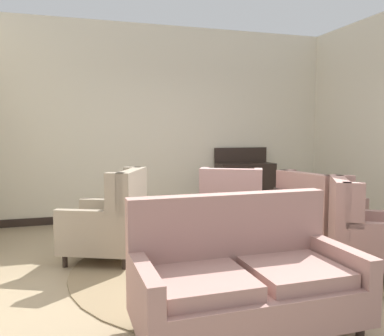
{
  "coord_description": "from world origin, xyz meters",
  "views": [
    {
      "loc": [
        -1.52,
        -3.62,
        1.47
      ],
      "look_at": [
        -0.19,
        0.74,
        1.04
      ],
      "focal_mm": 37.4,
      "sensor_mm": 36.0,
      "label": 1
    }
  ],
  "objects_px": {
    "armchair_beside_settee": "(110,222)",
    "armchair_foreground_right": "(365,234)",
    "porcelain_vase": "(218,215)",
    "armchair_far_left": "(317,214)",
    "settee": "(244,279)",
    "armchair_near_sideboard": "(232,208)",
    "sideboard": "(245,186)",
    "side_table": "(292,210)",
    "coffee_table": "(219,237)"
  },
  "relations": [
    {
      "from": "settee",
      "to": "side_table",
      "type": "distance_m",
      "value": 2.54
    },
    {
      "from": "settee",
      "to": "armchair_far_left",
      "type": "relative_size",
      "value": 1.65
    },
    {
      "from": "settee",
      "to": "armchair_beside_settee",
      "type": "height_order",
      "value": "armchair_beside_settee"
    },
    {
      "from": "armchair_near_sideboard",
      "to": "sideboard",
      "type": "bearing_deg",
      "value": -94.26
    },
    {
      "from": "coffee_table",
      "to": "armchair_beside_settee",
      "type": "distance_m",
      "value": 1.26
    },
    {
      "from": "armchair_near_sideboard",
      "to": "porcelain_vase",
      "type": "bearing_deg",
      "value": 87.33
    },
    {
      "from": "armchair_foreground_right",
      "to": "side_table",
      "type": "bearing_deg",
      "value": 35.75
    },
    {
      "from": "settee",
      "to": "armchair_foreground_right",
      "type": "distance_m",
      "value": 1.84
    },
    {
      "from": "armchair_far_left",
      "to": "coffee_table",
      "type": "bearing_deg",
      "value": 94.1
    },
    {
      "from": "settee",
      "to": "side_table",
      "type": "bearing_deg",
      "value": 50.65
    },
    {
      "from": "armchair_near_sideboard",
      "to": "armchair_beside_settee",
      "type": "distance_m",
      "value": 1.69
    },
    {
      "from": "armchair_near_sideboard",
      "to": "sideboard",
      "type": "distance_m",
      "value": 1.61
    },
    {
      "from": "porcelain_vase",
      "to": "settee",
      "type": "height_order",
      "value": "settee"
    },
    {
      "from": "settee",
      "to": "armchair_near_sideboard",
      "type": "distance_m",
      "value": 2.51
    },
    {
      "from": "armchair_beside_settee",
      "to": "armchair_foreground_right",
      "type": "bearing_deg",
      "value": 87.8
    },
    {
      "from": "porcelain_vase",
      "to": "settee",
      "type": "bearing_deg",
      "value": -102.26
    },
    {
      "from": "armchair_foreground_right",
      "to": "sideboard",
      "type": "xyz_separation_m",
      "value": [
        0.02,
        3.0,
        0.1
      ]
    },
    {
      "from": "armchair_beside_settee",
      "to": "sideboard",
      "type": "distance_m",
      "value": 3.04
    },
    {
      "from": "armchair_beside_settee",
      "to": "side_table",
      "type": "xyz_separation_m",
      "value": [
        2.34,
        0.02,
        -0.01
      ]
    },
    {
      "from": "coffee_table",
      "to": "side_table",
      "type": "height_order",
      "value": "side_table"
    },
    {
      "from": "armchair_foreground_right",
      "to": "side_table",
      "type": "height_order",
      "value": "armchair_foreground_right"
    },
    {
      "from": "porcelain_vase",
      "to": "side_table",
      "type": "distance_m",
      "value": 1.5
    },
    {
      "from": "porcelain_vase",
      "to": "armchair_far_left",
      "type": "relative_size",
      "value": 0.39
    },
    {
      "from": "coffee_table",
      "to": "armchair_foreground_right",
      "type": "relative_size",
      "value": 0.74
    },
    {
      "from": "armchair_near_sideboard",
      "to": "armchair_foreground_right",
      "type": "distance_m",
      "value": 1.8
    },
    {
      "from": "porcelain_vase",
      "to": "armchair_foreground_right",
      "type": "distance_m",
      "value": 1.51
    },
    {
      "from": "armchair_far_left",
      "to": "side_table",
      "type": "bearing_deg",
      "value": 29.93
    },
    {
      "from": "armchair_near_sideboard",
      "to": "armchair_far_left",
      "type": "xyz_separation_m",
      "value": [
        0.91,
        -0.6,
        -0.01
      ]
    },
    {
      "from": "armchair_far_left",
      "to": "sideboard",
      "type": "bearing_deg",
      "value": -10.39
    },
    {
      "from": "settee",
      "to": "armchair_far_left",
      "type": "xyz_separation_m",
      "value": [
        1.8,
        1.75,
        0.02
      ]
    },
    {
      "from": "porcelain_vase",
      "to": "sideboard",
      "type": "relative_size",
      "value": 0.32
    },
    {
      "from": "coffee_table",
      "to": "sideboard",
      "type": "height_order",
      "value": "sideboard"
    },
    {
      "from": "armchair_foreground_right",
      "to": "side_table",
      "type": "distance_m",
      "value": 1.25
    },
    {
      "from": "armchair_far_left",
      "to": "sideboard",
      "type": "distance_m",
      "value": 1.99
    },
    {
      "from": "armchair_far_left",
      "to": "armchair_beside_settee",
      "type": "bearing_deg",
      "value": 72.27
    },
    {
      "from": "armchair_near_sideboard",
      "to": "sideboard",
      "type": "xyz_separation_m",
      "value": [
        0.82,
        1.38,
        0.09
      ]
    },
    {
      "from": "armchair_foreground_right",
      "to": "sideboard",
      "type": "distance_m",
      "value": 3.0
    },
    {
      "from": "armchair_beside_settee",
      "to": "armchair_far_left",
      "type": "height_order",
      "value": "armchair_beside_settee"
    },
    {
      "from": "settee",
      "to": "sideboard",
      "type": "relative_size",
      "value": 1.37
    },
    {
      "from": "armchair_beside_settee",
      "to": "sideboard",
      "type": "bearing_deg",
      "value": 150.11
    },
    {
      "from": "armchair_beside_settee",
      "to": "armchair_far_left",
      "type": "distance_m",
      "value": 2.57
    },
    {
      "from": "settee",
      "to": "armchair_beside_settee",
      "type": "relative_size",
      "value": 1.51
    },
    {
      "from": "armchair_far_left",
      "to": "settee",
      "type": "bearing_deg",
      "value": 121.2
    },
    {
      "from": "coffee_table",
      "to": "armchair_foreground_right",
      "type": "bearing_deg",
      "value": -21.7
    },
    {
      "from": "porcelain_vase",
      "to": "armchair_far_left",
      "type": "height_order",
      "value": "armchair_far_left"
    },
    {
      "from": "settee",
      "to": "armchair_near_sideboard",
      "type": "bearing_deg",
      "value": 68.65
    },
    {
      "from": "coffee_table",
      "to": "armchair_beside_settee",
      "type": "xyz_separation_m",
      "value": [
        -1.06,
        0.67,
        0.08
      ]
    },
    {
      "from": "sideboard",
      "to": "coffee_table",
      "type": "bearing_deg",
      "value": -119.83
    },
    {
      "from": "armchair_beside_settee",
      "to": "side_table",
      "type": "relative_size",
      "value": 1.48
    },
    {
      "from": "armchair_far_left",
      "to": "side_table",
      "type": "distance_m",
      "value": 0.32
    }
  ]
}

